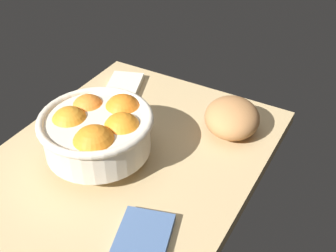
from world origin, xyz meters
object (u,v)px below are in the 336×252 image
Objects in this scene: bread_loaf at (232,118)px; napkin_spare at (123,87)px; napkin_folded at (140,247)px; fruit_bowl at (98,130)px.

bread_loaf is 1.05× the size of napkin_spare.
napkin_spare is at bearing 85.21° from bread_loaf.
fruit_bowl is at bearing 51.38° from napkin_folded.
bread_loaf is 37.58cm from napkin_folded.
fruit_bowl is 29.84cm from bread_loaf.
bread_loaf is (21.95, -19.89, -3.58)cm from fruit_bowl.
napkin_folded is 1.18× the size of napkin_spare.
fruit_bowl is at bearing -155.32° from napkin_spare.
bread_loaf is 31.44cm from napkin_spare.
fruit_bowl is 27.83cm from napkin_spare.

